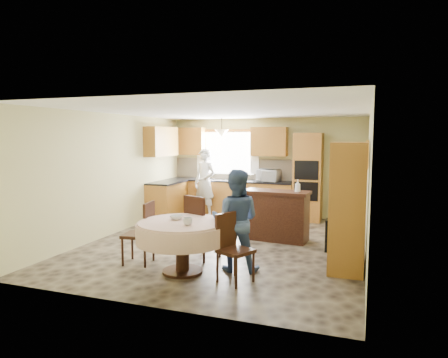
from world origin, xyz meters
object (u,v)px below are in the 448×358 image
Objects in this scene: cupboard at (348,206)px; chair_back at (199,224)px; dining_table at (182,233)px; chair_right at (231,244)px; chair_left at (143,230)px; sideboard at (276,217)px; person_sink at (205,183)px; person_dining at (236,220)px; oven_tower at (308,177)px.

chair_back is (-2.33, -0.34, -0.38)m from cupboard.
dining_table is at bearing -155.74° from cupboard.
chair_left is at bearing 105.10° from chair_right.
sideboard is 1.98m from cupboard.
dining_table is 4.19m from person_sink.
dining_table is (-0.91, -2.35, 0.15)m from sideboard.
cupboard is 1.93m from chair_right.
dining_table is 0.88× the size of person_dining.
person_dining is (0.73, -0.32, 0.18)m from chair_back.
oven_tower reaches higher than person_sink.
cupboard is at bearing -37.70° from sideboard.
cupboard is at bearing -28.89° from chair_right.
chair_back is at bearing -48.23° from person_sink.
chair_left reaches higher than sideboard.
oven_tower is 1.37× the size of person_dining.
chair_right is (1.58, -0.26, -0.02)m from chair_left.
chair_left is at bearing -61.72° from person_sink.
person_dining is (-0.20, -1.97, 0.31)m from sideboard.
person_dining is (1.49, 0.20, 0.22)m from chair_left.
cupboard is 1.43× the size of dining_table.
chair_left is 3.85m from person_sink.
chair_left is 0.93× the size of chair_back.
cupboard reaches higher than person_dining.
chair_left is 0.92m from chair_back.
oven_tower is 2.12× the size of chair_left.
dining_table is 1.42× the size of chair_right.
person_sink is at bearing 107.67° from dining_table.
chair_right reaches higher than sideboard.
sideboard is 2.43m from chair_right.
cupboard reaches higher than person_sink.
person_sink reaches higher than person_dining.
oven_tower is at bearing 86.59° from sideboard.
chair_left reaches higher than dining_table.
chair_back is (-0.93, -1.65, 0.13)m from sideboard.
sideboard is 0.84× the size of person_dining.
person_dining is at bearing 28.24° from dining_table.
oven_tower is at bearing 18.95° from chair_right.
person_sink is (-2.07, 4.07, 0.34)m from chair_right.
oven_tower is 2.21× the size of chair_right.
oven_tower is 4.12m from person_dining.
person_dining is at bearing -90.33° from sideboard.
sideboard is at bearing 133.42° from chair_left.
dining_table is 0.80m from chair_left.
cupboard is 2.02× the size of chair_right.
cupboard is 1.12× the size of person_sink.
sideboard is at bearing 68.86° from dining_table.
person_dining is (-1.60, -0.66, -0.20)m from cupboard.
chair_right is 4.58m from person_sink.
sideboard is 1.90m from chair_back.
sideboard is at bearing -99.25° from chair_back.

